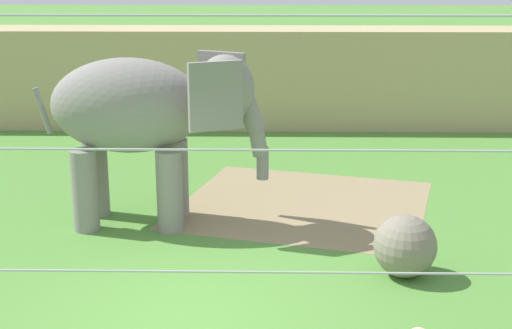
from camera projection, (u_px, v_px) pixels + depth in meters
ground_plane at (186, 314)px, 9.44m from camera, size 120.00×120.00×0.00m
dirt_patch at (304, 204)px, 13.59m from camera, size 5.24×5.01×0.01m
embankment_wall at (230, 77)px, 19.70m from camera, size 36.00×1.80×2.55m
elephant at (146, 113)px, 12.17m from camera, size 3.87×1.63×2.87m
enrichment_ball at (405, 246)px, 10.47m from camera, size 0.90×0.90×0.90m
cable_fence at (145, 243)px, 6.25m from camera, size 8.91×0.19×4.12m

